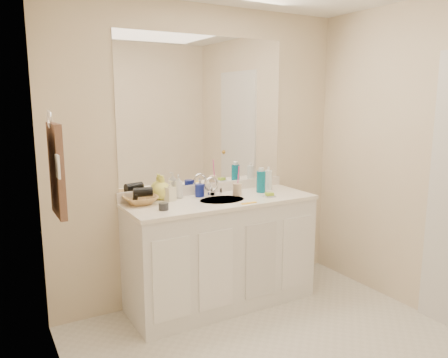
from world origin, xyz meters
TOP-DOWN VIEW (x-y plane):
  - wall_back at (0.00, 1.30)m, footprint 2.60×0.02m
  - wall_left at (-1.30, 0.00)m, footprint 0.02×2.60m
  - wall_right at (1.30, 0.00)m, footprint 0.02×2.60m
  - vanity_cabinet at (0.00, 1.02)m, footprint 1.50×0.55m
  - countertop at (0.00, 1.02)m, footprint 1.52×0.57m
  - backsplash at (0.00, 1.29)m, footprint 1.52×0.03m
  - sink_basin at (0.00, 1.00)m, footprint 0.37×0.37m
  - faucet at (0.00, 1.18)m, footprint 0.02×0.02m
  - mirror at (0.00, 1.29)m, footprint 1.48×0.01m
  - blue_mug at (-0.11, 1.19)m, footprint 0.10×0.10m
  - tan_cup at (0.18, 1.08)m, footprint 0.09×0.09m
  - toothbrush at (0.19, 1.08)m, footprint 0.01×0.04m
  - mouthwash_bottle at (0.42, 1.08)m, footprint 0.10×0.10m
  - clear_pump_bottle at (0.54, 1.15)m, footprint 0.08×0.08m
  - soap_dish at (0.38, 0.89)m, footprint 0.10×0.08m
  - green_soap at (0.38, 0.89)m, footprint 0.07×0.06m
  - orange_comb at (0.12, 0.79)m, footprint 0.13×0.03m
  - dark_jar at (-0.52, 0.93)m, footprint 0.08×0.08m
  - soap_bottle_white at (-0.27, 1.23)m, footprint 0.10×0.10m
  - soap_bottle_cream at (-0.37, 1.18)m, footprint 0.09×0.09m
  - soap_bottle_yellow at (-0.40, 1.25)m, footprint 0.16×0.16m
  - wicker_basket at (-0.61, 1.18)m, footprint 0.26×0.26m
  - hair_dryer at (-0.59, 1.18)m, footprint 0.16×0.10m
  - towel_ring at (-1.27, 0.77)m, footprint 0.01×0.11m
  - hand_towel at (-1.25, 0.77)m, footprint 0.04×0.32m
  - switch_plate at (-1.27, 0.57)m, footprint 0.01×0.08m

SIDE VIEW (x-z plane):
  - vanity_cabinet at x=0.00m, z-range 0.00..0.85m
  - countertop at x=0.00m, z-range 0.85..0.88m
  - sink_basin at x=0.00m, z-range 0.86..0.88m
  - orange_comb at x=0.12m, z-range 0.88..0.89m
  - soap_dish at x=0.38m, z-range 0.88..0.89m
  - green_soap at x=0.38m, z-range 0.89..0.92m
  - dark_jar at x=-0.52m, z-range 0.88..0.93m
  - wicker_basket at x=-0.61m, z-range 0.88..0.94m
  - backsplash at x=0.00m, z-range 0.88..0.96m
  - tan_cup at x=0.18m, z-range 0.88..0.98m
  - blue_mug at x=-0.11m, z-range 0.88..0.98m
  - faucet at x=0.00m, z-range 0.88..0.99m
  - soap_bottle_cream at x=-0.37m, z-range 0.88..1.04m
  - clear_pump_bottle at x=0.54m, z-range 0.88..1.05m
  - hair_dryer at x=-0.59m, z-range 0.93..1.01m
  - mouthwash_bottle at x=0.42m, z-range 0.88..1.06m
  - soap_bottle_yellow at x=-0.40m, z-range 0.88..1.07m
  - soap_bottle_white at x=-0.27m, z-range 0.88..1.07m
  - toothbrush at x=0.19m, z-range 0.94..1.12m
  - wall_back at x=0.00m, z-range 0.00..2.40m
  - wall_left at x=-1.30m, z-range 0.00..2.40m
  - wall_right at x=1.30m, z-range 0.00..2.40m
  - hand_towel at x=-1.25m, z-range 0.98..1.52m
  - switch_plate at x=-1.27m, z-range 1.24..1.36m
  - towel_ring at x=-1.27m, z-range 1.49..1.61m
  - mirror at x=0.00m, z-range 0.96..2.16m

